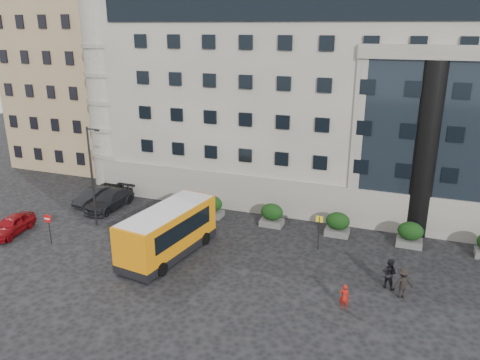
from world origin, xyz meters
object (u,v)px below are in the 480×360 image
at_px(hedge_d, 410,234).
at_px(parked_car_b, 95,196).
at_px(pedestrian_b, 389,273).
at_px(parked_car_c, 110,200).
at_px(hedge_c, 338,224).
at_px(pedestrian_c, 403,283).
at_px(no_entry_sign, 48,223).
at_px(hedge_a, 212,206).
at_px(minibus, 168,230).
at_px(red_truck, 156,157).
at_px(parked_car_d, 117,185).
at_px(pedestrian_a, 344,297).
at_px(hedge_b, 272,215).
at_px(street_lamp, 92,173).
at_px(bus_stop_sign, 319,227).
at_px(parked_car_a, 12,225).

height_order(hedge_d, parked_car_b, hedge_d).
xyz_separation_m(hedge_d, pedestrian_b, (-1.05, -6.48, 0.03)).
bearing_deg(parked_car_c, hedge_c, 6.40).
xyz_separation_m(hedge_c, pedestrian_c, (4.97, -7.32, 0.02)).
bearing_deg(pedestrian_b, no_entry_sign, 27.05).
height_order(no_entry_sign, pedestrian_b, no_entry_sign).
relative_size(hedge_c, no_entry_sign, 0.79).
bearing_deg(no_entry_sign, hedge_a, 44.48).
xyz_separation_m(hedge_d, parked_car_c, (-24.74, -1.36, -0.17)).
relative_size(parked_car_b, pedestrian_c, 2.21).
bearing_deg(minibus, hedge_c, 42.86).
bearing_deg(parked_car_c, minibus, -30.84).
height_order(minibus, red_truck, minibus).
height_order(parked_car_d, pedestrian_b, pedestrian_b).
bearing_deg(parked_car_b, pedestrian_a, -13.19).
height_order(hedge_a, no_entry_sign, no_entry_sign).
height_order(hedge_d, pedestrian_b, pedestrian_b).
xyz_separation_m(hedge_d, parked_car_d, (-26.64, 2.43, -0.21)).
xyz_separation_m(hedge_b, parked_car_d, (-16.24, 2.43, -0.21)).
distance_m(street_lamp, pedestrian_a, 21.20).
distance_m(bus_stop_sign, pedestrian_c, 7.45).
xyz_separation_m(street_lamp, red_truck, (-3.51, 15.36, -3.03)).
xyz_separation_m(hedge_a, hedge_c, (10.40, 0.00, 0.00)).
xyz_separation_m(hedge_d, no_entry_sign, (-24.60, -8.84, 0.72)).
distance_m(bus_stop_sign, pedestrian_a, 7.54).
xyz_separation_m(street_lamp, pedestrian_b, (22.49, -1.68, -3.41)).
xyz_separation_m(red_truck, pedestrian_b, (26.00, -17.04, -0.38)).
xyz_separation_m(red_truck, parked_car_d, (0.41, -8.13, -0.62)).
bearing_deg(parked_car_b, parked_car_c, -8.11).
bearing_deg(parked_car_b, parked_car_d, 95.59).
bearing_deg(pedestrian_b, hedge_c, -36.03).
relative_size(hedge_c, pedestrian_a, 1.19).
height_order(street_lamp, parked_car_b, street_lamp).
xyz_separation_m(hedge_b, pedestrian_c, (10.17, -7.32, 0.02)).
relative_size(bus_stop_sign, minibus, 0.30).
xyz_separation_m(hedge_c, pedestrian_a, (1.96, -9.71, -0.15)).
distance_m(parked_car_a, parked_car_d, 11.08).
relative_size(parked_car_b, parked_car_c, 0.80).
bearing_deg(parked_car_b, red_truck, 99.08).
bearing_deg(red_truck, parked_car_b, -84.48).
distance_m(hedge_c, parked_car_b, 21.57).
bearing_deg(pedestrian_c, street_lamp, -25.53).
bearing_deg(parked_car_a, pedestrian_b, -5.25).
bearing_deg(minibus, hedge_a, 97.40).
relative_size(bus_stop_sign, parked_car_a, 0.60).
distance_m(hedge_a, pedestrian_b, 15.93).
xyz_separation_m(bus_stop_sign, minibus, (-9.56, -4.52, 0.12)).
height_order(parked_car_c, pedestrian_a, pedestrian_a).
bearing_deg(no_entry_sign, bus_stop_sign, 18.08).
relative_size(minibus, pedestrian_c, 4.42).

